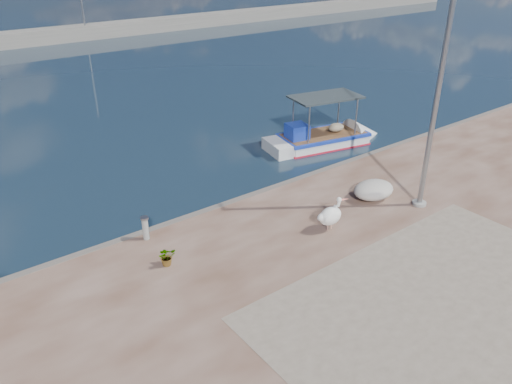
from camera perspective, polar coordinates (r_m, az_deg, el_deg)
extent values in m
plane|color=#162635|center=(13.43, 10.04, -10.85)|extent=(1400.00, 1400.00, 0.00)
cube|color=gray|center=(12.54, 23.73, -13.30)|extent=(9.00, 7.00, 0.01)
cube|color=white|center=(22.38, 7.63, 5.54)|extent=(5.61, 2.80, 0.88)
cube|color=#1935A8|center=(22.24, 7.70, 6.48)|extent=(4.15, 2.55, 0.13)
cube|color=red|center=(22.40, 7.63, 5.41)|extent=(4.14, 2.54, 0.11)
cube|color=#1935A8|center=(21.44, 4.72, 6.90)|extent=(0.98, 0.98, 0.65)
cube|color=#272F32|center=(21.71, 7.97, 10.71)|extent=(3.23, 2.23, 0.07)
cylinder|color=tan|center=(14.80, 8.20, -3.88)|extent=(0.03, 0.03, 0.25)
cylinder|color=tan|center=(14.86, 8.60, -3.77)|extent=(0.03, 0.03, 0.25)
ellipsoid|color=white|center=(14.67, 8.48, -2.73)|extent=(0.83, 0.59, 0.54)
cylinder|color=white|center=(14.66, 9.30, -1.59)|extent=(0.19, 0.13, 0.46)
sphere|color=white|center=(14.59, 9.48, -0.87)|extent=(0.15, 0.15, 0.15)
cone|color=#FE7A62|center=(14.71, 10.04, -0.85)|extent=(0.38, 0.14, 0.11)
cylinder|color=gray|center=(15.65, 19.96, 10.00)|extent=(0.16, 0.16, 7.00)
cylinder|color=gray|center=(16.89, 18.15, -1.22)|extent=(0.44, 0.44, 0.10)
cylinder|color=gray|center=(14.46, -12.52, -4.10)|extent=(0.17, 0.17, 0.68)
cylinder|color=gray|center=(14.29, -12.65, -2.93)|extent=(0.23, 0.23, 0.06)
imported|color=#33722D|center=(13.30, -10.16, -7.27)|extent=(0.51, 0.46, 0.51)
ellipsoid|color=beige|center=(16.85, 13.28, 0.24)|extent=(1.47, 1.10, 0.55)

